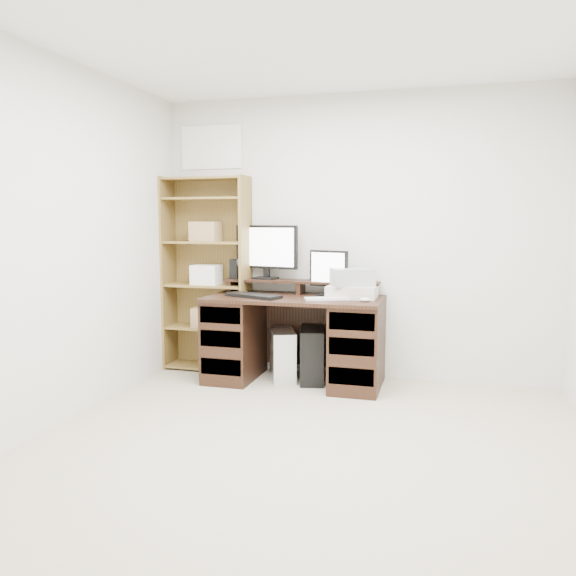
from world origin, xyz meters
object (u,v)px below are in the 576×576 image
at_px(printer, 352,292).
at_px(tower_silver, 283,354).
at_px(monitor_small, 329,271).
at_px(bookshelf, 207,272).
at_px(monitor_wide, 266,249).
at_px(tower_black, 312,354).
at_px(desk, 295,338).

bearing_deg(printer, tower_silver, -179.42).
relative_size(monitor_small, tower_silver, 0.90).
relative_size(monitor_small, bookshelf, 0.22).
height_order(monitor_wide, tower_silver, monitor_wide).
bearing_deg(bookshelf, printer, -5.90).
relative_size(monitor_wide, tower_black, 1.22).
height_order(desk, printer, printer).
bearing_deg(tower_silver, monitor_small, -12.35).
xyz_separation_m(monitor_small, tower_black, (-0.13, -0.06, -0.73)).
relative_size(printer, tower_black, 0.82).
relative_size(tower_silver, tower_black, 0.88).
xyz_separation_m(desk, monitor_wide, (-0.33, 0.25, 0.75)).
xyz_separation_m(monitor_small, tower_silver, (-0.39, -0.07, -0.75)).
bearing_deg(desk, bookshelf, 166.69).
distance_m(desk, printer, 0.64).
bearing_deg(bookshelf, monitor_small, -3.92).
height_order(monitor_small, printer, monitor_small).
bearing_deg(monitor_wide, tower_silver, -31.10).
bearing_deg(printer, monitor_small, 164.04).
distance_m(printer, tower_black, 0.66).
xyz_separation_m(desk, monitor_small, (0.27, 0.13, 0.58)).
relative_size(monitor_small, tower_black, 0.79).
distance_m(printer, tower_silver, 0.84).
xyz_separation_m(monitor_wide, monitor_small, (0.60, -0.12, -0.18)).
relative_size(printer, bookshelf, 0.23).
distance_m(desk, monitor_small, 0.65).
height_order(desk, bookshelf, bookshelf).
height_order(desk, monitor_small, monitor_small).
relative_size(desk, tower_black, 3.00).
bearing_deg(monitor_small, printer, 1.29).
bearing_deg(desk, tower_silver, 152.58).
distance_m(tower_black, bookshelf, 1.25).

